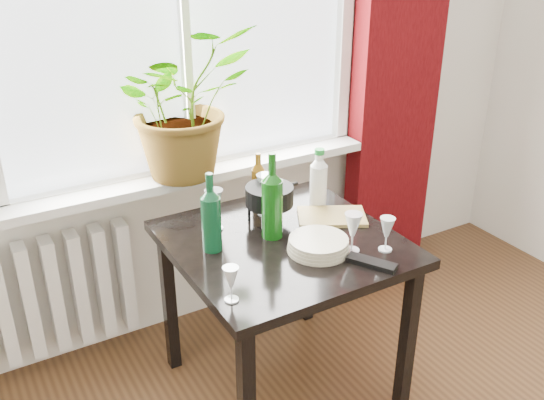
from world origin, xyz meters
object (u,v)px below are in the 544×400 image
wineglass_back_center (266,194)px  wineglass_back_left (214,209)px  wineglass_front_left (231,284)px  plate_stack (318,245)px  table (283,259)px  fondue_pot (269,204)px  wine_bottle_left (211,212)px  wineglass_far_right (387,234)px  radiator (42,298)px  tv_remote (371,263)px  cutting_board (332,216)px  potted_plant (183,102)px  wineglass_front_right (353,232)px  wine_bottle_right (272,195)px  cleaning_bottle (319,178)px  bottle_amber (258,179)px

wineglass_back_center → wineglass_back_left: wineglass_back_center is taller
wineglass_front_left → plate_stack: (0.43, 0.13, -0.04)m
table → fondue_pot: bearing=79.0°
wine_bottle_left → wineglass_far_right: bearing=-30.5°
radiator → tv_remote: tv_remote is taller
radiator → cutting_board: (1.12, -0.57, 0.37)m
table → potted_plant: size_ratio=1.29×
wineglass_front_right → potted_plant: bearing=113.3°
wine_bottle_right → potted_plant: bearing=104.3°
wine_bottle_right → wineglass_front_left: bearing=-136.9°
wine_bottle_left → cleaning_bottle: 0.58m
wineglass_back_left → tv_remote: 0.66m
potted_plant → tv_remote: bearing=-69.4°
bottle_amber → cleaning_bottle: size_ratio=0.93×
radiator → wineglass_far_right: (1.14, -0.89, 0.43)m
wine_bottle_right → bottle_amber: 0.30m
radiator → plate_stack: plate_stack is taller
wineglass_far_right → plate_stack: bearing=151.3°
wineglass_back_center → tv_remote: size_ratio=1.01×
wine_bottle_left → wineglass_back_center: (0.32, 0.16, -0.07)m
potted_plant → wine_bottle_left: 0.59m
wine_bottle_left → cutting_board: bearing=-1.5°
table → bottle_amber: bottle_amber is taller
wine_bottle_right → wineglass_back_left: size_ratio=2.01×
cleaning_bottle → wineglass_front_right: 0.41m
plate_stack → tv_remote: size_ratio=1.29×
fondue_pot → wine_bottle_right: bearing=-110.6°
bottle_amber → wineglass_front_right: bottle_amber is taller
plate_stack → wine_bottle_right: bearing=116.4°
table → wineglass_far_right: size_ratio=6.08×
radiator → wineglass_far_right: 1.51m
wine_bottle_right → table: bearing=-61.9°
wine_bottle_left → wineglass_front_left: (-0.09, -0.34, -0.09)m
radiator → tv_remote: 1.45m
wineglass_far_right → cutting_board: size_ratio=0.50×
wineglass_back_left → cleaning_bottle: bearing=-3.2°
table → wineglass_back_left: wineglass_back_left is taller
wineglass_back_center → fondue_pot: wineglass_back_center is taller
wineglass_far_right → wineglass_front_left: (-0.65, -0.00, -0.00)m
potted_plant → wineglass_far_right: (0.45, -0.84, -0.36)m
table → cutting_board: (0.27, 0.06, 0.10)m
table → wine_bottle_right: size_ratio=2.38×
cleaning_bottle → wineglass_back_center: bearing=170.0°
bottle_amber → fondue_pot: 0.17m
radiator → potted_plant: (0.69, -0.06, 0.79)m
cleaning_bottle → wineglass_front_left: cleaning_bottle is taller
cleaning_bottle → radiator: bearing=158.8°
plate_stack → fondue_pot: 0.32m
table → fondue_pot: (0.03, 0.17, 0.17)m
potted_plant → wine_bottle_left: size_ratio=2.07×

